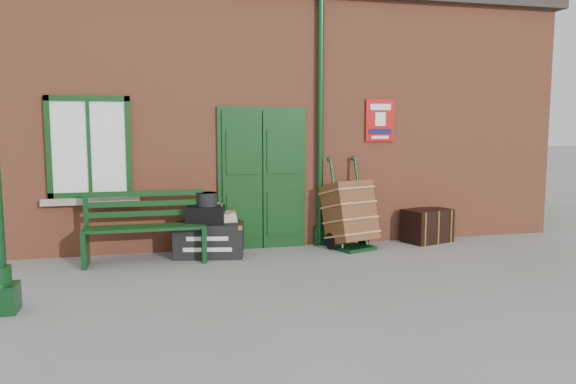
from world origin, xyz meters
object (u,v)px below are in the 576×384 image
object	(u,v)px
bench	(145,225)
dark_trunk	(427,226)
porter_trolley	(350,214)
houdini_trunk	(209,240)

from	to	relation	value
bench	dark_trunk	bearing A→B (deg)	3.88
bench	porter_trolley	distance (m)	3.19
houdini_trunk	dark_trunk	size ratio (longest dim) A/B	1.32
bench	dark_trunk	xyz separation A→B (m)	(4.63, 0.31, -0.25)
bench	porter_trolley	xyz separation A→B (m)	(3.19, 0.17, 0.02)
dark_trunk	porter_trolley	bearing A→B (deg)	167.48
houdini_trunk	porter_trolley	size ratio (longest dim) A/B	0.71
porter_trolley	dark_trunk	world-z (taller)	porter_trolley
houdini_trunk	dark_trunk	distance (m)	3.71
houdini_trunk	porter_trolley	distance (m)	2.28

